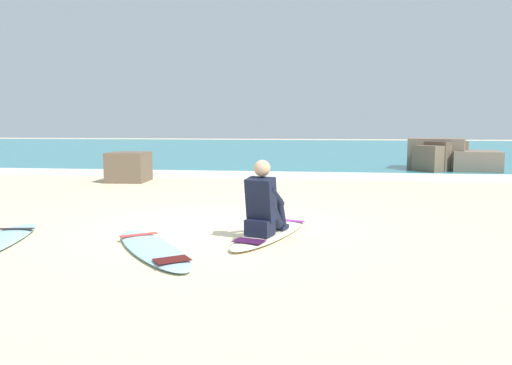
# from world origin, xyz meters

# --- Properties ---
(ground_plane) EXTENTS (80.00, 80.00, 0.00)m
(ground_plane) POSITION_xyz_m (0.00, 0.00, 0.00)
(ground_plane) COLOR beige
(sea) EXTENTS (80.00, 28.00, 0.10)m
(sea) POSITION_xyz_m (0.00, 20.54, 0.05)
(sea) COLOR teal
(sea) RESTS_ON ground
(breaking_foam) EXTENTS (80.00, 0.90, 0.11)m
(breaking_foam) POSITION_xyz_m (0.00, 6.84, 0.06)
(breaking_foam) COLOR white
(breaking_foam) RESTS_ON ground
(surfboard_main) EXTENTS (1.15, 2.37, 0.08)m
(surfboard_main) POSITION_xyz_m (0.76, -0.30, 0.04)
(surfboard_main) COLOR #EFE5C6
(surfboard_main) RESTS_ON ground
(surfer_seated) EXTENTS (0.53, 0.77, 0.95)m
(surfer_seated) POSITION_xyz_m (0.68, -0.58, 0.44)
(surfer_seated) COLOR black
(surfer_seated) RESTS_ON surfboard_main
(surfboard_spare_near) EXTENTS (1.70, 2.08, 0.08)m
(surfboard_spare_near) POSITION_xyz_m (-0.52, -1.37, 0.04)
(surfboard_spare_near) COLOR #9ED1E5
(surfboard_spare_near) RESTS_ON ground
(rock_outcrop_distant) EXTENTS (2.67, 2.17, 1.02)m
(rock_outcrop_distant) POSITION_xyz_m (5.04, 8.69, 0.45)
(rock_outcrop_distant) COLOR brown
(rock_outcrop_distant) RESTS_ON ground
(shoreline_rock) EXTENTS (0.98, 1.03, 0.74)m
(shoreline_rock) POSITION_xyz_m (-3.47, 5.25, 0.37)
(shoreline_rock) COLOR brown
(shoreline_rock) RESTS_ON ground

